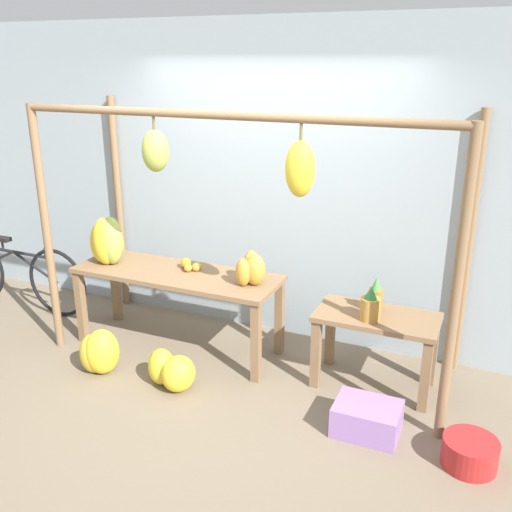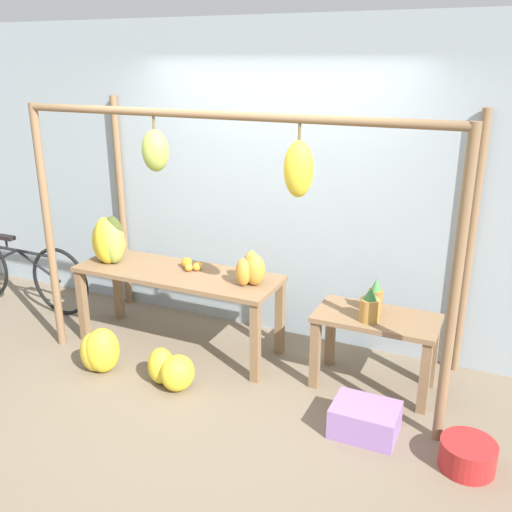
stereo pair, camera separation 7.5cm
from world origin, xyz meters
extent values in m
plane|color=#756651|center=(0.00, 0.00, 0.00)|extent=(20.00, 20.00, 0.00)
cube|color=#99A8B2|center=(0.00, 1.39, 1.40)|extent=(8.00, 0.08, 2.80)
cylinder|color=brown|center=(-1.66, 0.29, 1.06)|extent=(0.07, 0.07, 2.13)
cylinder|color=brown|center=(1.66, 0.29, 1.06)|extent=(0.07, 0.07, 2.13)
cylinder|color=brown|center=(-1.66, 1.30, 1.06)|extent=(0.07, 0.07, 2.13)
cylinder|color=brown|center=(1.66, 1.30, 1.06)|extent=(0.07, 0.07, 2.13)
cylinder|color=brown|center=(0.00, 0.29, 2.10)|extent=(3.31, 0.06, 0.06)
cylinder|color=brown|center=(-0.52, 0.29, 2.02)|extent=(0.02, 0.02, 0.09)
ellipsoid|color=#9EB247|center=(-0.52, 0.29, 1.82)|extent=(0.20, 0.18, 0.31)
cylinder|color=brown|center=(0.60, 0.29, 2.02)|extent=(0.02, 0.02, 0.11)
ellipsoid|color=yellow|center=(0.60, 0.29, 1.78)|extent=(0.20, 0.18, 0.38)
cube|color=brown|center=(-0.64, 0.69, 0.70)|extent=(1.82, 0.61, 0.04)
cube|color=brown|center=(-1.51, 0.44, 0.34)|extent=(0.07, 0.07, 0.68)
cube|color=brown|center=(0.22, 0.44, 0.34)|extent=(0.07, 0.07, 0.68)
cube|color=brown|center=(-1.51, 0.95, 0.34)|extent=(0.07, 0.07, 0.68)
cube|color=brown|center=(0.22, 0.95, 0.34)|extent=(0.07, 0.07, 0.68)
cube|color=brown|center=(1.09, 0.75, 0.59)|extent=(0.93, 0.50, 0.04)
cube|color=brown|center=(0.68, 0.55, 0.29)|extent=(0.07, 0.07, 0.57)
cube|color=brown|center=(1.51, 0.55, 0.29)|extent=(0.07, 0.07, 0.57)
cube|color=brown|center=(0.68, 0.95, 0.29)|extent=(0.07, 0.07, 0.57)
cube|color=brown|center=(1.51, 0.95, 0.29)|extent=(0.07, 0.07, 0.57)
ellipsoid|color=#9EB247|center=(-1.26, 0.64, 0.94)|extent=(0.29, 0.29, 0.44)
ellipsoid|color=gold|center=(-1.33, 0.71, 0.87)|extent=(0.25, 0.27, 0.30)
ellipsoid|color=yellow|center=(-1.37, 0.63, 0.91)|extent=(0.24, 0.23, 0.37)
ellipsoid|color=yellow|center=(-1.31, 0.61, 0.93)|extent=(0.23, 0.21, 0.43)
sphere|color=orange|center=(-0.61, 0.81, 0.77)|extent=(0.09, 0.09, 0.09)
sphere|color=orange|center=(-0.49, 0.78, 0.76)|extent=(0.07, 0.07, 0.07)
sphere|color=orange|center=(-0.50, 0.81, 0.76)|extent=(0.07, 0.07, 0.07)
sphere|color=orange|center=(-0.55, 0.74, 0.76)|extent=(0.07, 0.07, 0.07)
cylinder|color=#B27F38|center=(1.05, 0.64, 0.70)|extent=(0.15, 0.15, 0.17)
cone|color=#337538|center=(1.05, 0.64, 0.83)|extent=(0.10, 0.10, 0.09)
cylinder|color=olive|center=(1.06, 0.81, 0.70)|extent=(0.11, 0.11, 0.18)
cone|color=#428442|center=(1.06, 0.81, 0.84)|extent=(0.08, 0.08, 0.10)
ellipsoid|color=yellow|center=(-0.99, 0.04, 0.19)|extent=(0.37, 0.37, 0.39)
ellipsoid|color=gold|center=(-1.07, 0.03, 0.17)|extent=(0.30, 0.28, 0.34)
ellipsoid|color=yellow|center=(-0.28, 0.06, 0.15)|extent=(0.34, 0.35, 0.29)
ellipsoid|color=yellow|center=(-0.46, 0.10, 0.15)|extent=(0.31, 0.32, 0.30)
cube|color=#9970B7|center=(1.19, 0.13, 0.11)|extent=(0.45, 0.34, 0.22)
cylinder|color=#AD2323|center=(1.87, 0.05, 0.09)|extent=(0.35, 0.35, 0.19)
torus|color=black|center=(-2.08, 0.77, 0.35)|extent=(0.71, 0.04, 0.71)
cylinder|color=black|center=(-2.62, 0.78, 0.61)|extent=(0.91, 0.04, 0.03)
cylinder|color=black|center=(-2.35, 0.78, 0.48)|extent=(0.55, 0.03, 0.28)
cylinder|color=black|center=(-2.75, 0.78, 0.66)|extent=(0.02, 0.02, 0.10)
cube|color=black|center=(-2.75, 0.78, 0.73)|extent=(0.20, 0.08, 0.04)
cylinder|color=black|center=(-2.19, 0.77, 0.66)|extent=(0.02, 0.02, 0.10)
ellipsoid|color=gold|center=(0.04, 0.73, 0.86)|extent=(0.12, 0.14, 0.27)
ellipsoid|color=gold|center=(0.02, 0.64, 0.84)|extent=(0.17, 0.16, 0.23)
ellipsoid|color=gold|center=(0.10, 0.69, 0.85)|extent=(0.18, 0.15, 0.26)
camera|label=1|loc=(1.82, -3.24, 2.47)|focal=40.00mm
camera|label=2|loc=(1.89, -3.21, 2.47)|focal=40.00mm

